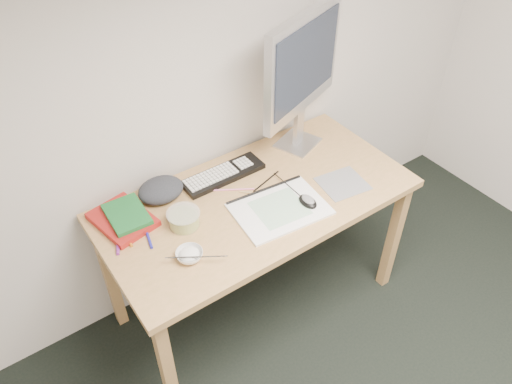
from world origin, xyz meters
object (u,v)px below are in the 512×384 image
Objects in this scene: desk at (257,211)px; rice_bowl at (190,255)px; sketchpad at (280,209)px; keyboard at (223,175)px; monitor at (303,67)px.

rice_bowl reaches higher than desk.
sketchpad is 0.45m from rice_bowl.
rice_bowl reaches higher than keyboard.
desk is 0.16m from sketchpad.
keyboard reaches higher than desk.
monitor is (0.45, 0.01, 0.41)m from keyboard.
monitor is at bearing 48.15° from sketchpad.
sketchpad is 3.68× the size of rice_bowl.
monitor is 6.29× the size of rice_bowl.
rice_bowl is (-0.82, -0.36, -0.40)m from monitor.
desk is 0.45m from rice_bowl.
desk is at bearing 18.60° from rice_bowl.
rice_bowl is at bearing -177.17° from monitor.
desk is 0.23m from keyboard.
rice_bowl is (-0.42, -0.14, 0.10)m from desk.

